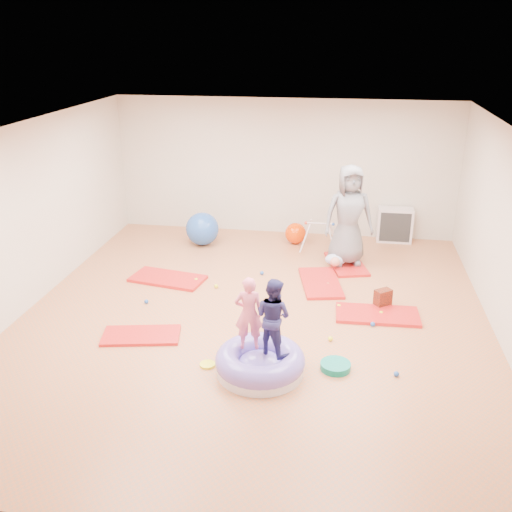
# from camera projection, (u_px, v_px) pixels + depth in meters

# --- Properties ---
(room) EXTENTS (7.01, 8.01, 2.81)m
(room) POSITION_uv_depth(u_px,v_px,m) (253.00, 231.00, 8.06)
(room) COLOR #C26A3B
(room) RESTS_ON ground
(gym_mat_front_left) EXTENTS (1.17, 0.74, 0.05)m
(gym_mat_front_left) POSITION_uv_depth(u_px,v_px,m) (141.00, 335.00, 8.07)
(gym_mat_front_left) COLOR red
(gym_mat_front_left) RESTS_ON ground
(gym_mat_mid_left) EXTENTS (1.35, 0.85, 0.05)m
(gym_mat_mid_left) POSITION_uv_depth(u_px,v_px,m) (168.00, 279.00, 9.89)
(gym_mat_mid_left) COLOR red
(gym_mat_mid_left) RESTS_ON ground
(gym_mat_center_back) EXTENTS (0.86, 1.34, 0.05)m
(gym_mat_center_back) POSITION_uv_depth(u_px,v_px,m) (321.00, 283.00, 9.73)
(gym_mat_center_back) COLOR red
(gym_mat_center_back) RESTS_ON ground
(gym_mat_right) EXTENTS (1.26, 0.66, 0.05)m
(gym_mat_right) POSITION_uv_depth(u_px,v_px,m) (377.00, 315.00, 8.64)
(gym_mat_right) COLOR red
(gym_mat_right) RESTS_ON ground
(gym_mat_rear_right) EXTENTS (0.87, 1.28, 0.05)m
(gym_mat_rear_right) POSITION_uv_depth(u_px,v_px,m) (346.00, 264.00, 10.52)
(gym_mat_rear_right) COLOR red
(gym_mat_rear_right) RESTS_ON ground
(inflatable_cushion) EXTENTS (1.14, 1.14, 0.36)m
(inflatable_cushion) POSITION_uv_depth(u_px,v_px,m) (260.00, 363.00, 7.19)
(inflatable_cushion) COLOR silver
(inflatable_cushion) RESTS_ON ground
(child_pink) EXTENTS (0.39, 0.29, 0.98)m
(child_pink) POSITION_uv_depth(u_px,v_px,m) (249.00, 310.00, 7.07)
(child_pink) COLOR #EB6684
(child_pink) RESTS_ON inflatable_cushion
(child_navy) EXTENTS (0.61, 0.57, 1.00)m
(child_navy) POSITION_uv_depth(u_px,v_px,m) (273.00, 313.00, 6.96)
(child_navy) COLOR navy
(child_navy) RESTS_ON inflatable_cushion
(adult_caregiver) EXTENTS (1.01, 0.78, 1.83)m
(adult_caregiver) POSITION_uv_depth(u_px,v_px,m) (349.00, 215.00, 10.19)
(adult_caregiver) COLOR slate
(adult_caregiver) RESTS_ON gym_mat_rear_right
(infant) EXTENTS (0.37, 0.38, 0.22)m
(infant) POSITION_uv_depth(u_px,v_px,m) (335.00, 260.00, 10.33)
(infant) COLOR silver
(infant) RESTS_ON gym_mat_rear_right
(ball_pit_balls) EXTENTS (3.85, 2.95, 0.07)m
(ball_pit_balls) POSITION_uv_depth(u_px,v_px,m) (292.00, 305.00, 8.92)
(ball_pit_balls) COLOR yellow
(ball_pit_balls) RESTS_ON ground
(exercise_ball_blue) EXTENTS (0.66, 0.66, 0.66)m
(exercise_ball_blue) POSITION_uv_depth(u_px,v_px,m) (202.00, 229.00, 11.42)
(exercise_ball_blue) COLOR #2551A9
(exercise_ball_blue) RESTS_ON ground
(exercise_ball_orange) EXTENTS (0.42, 0.42, 0.42)m
(exercise_ball_orange) POSITION_uv_depth(u_px,v_px,m) (296.00, 233.00, 11.53)
(exercise_ball_orange) COLOR #E73800
(exercise_ball_orange) RESTS_ON ground
(infant_play_gym) EXTENTS (0.72, 0.68, 0.55)m
(infant_play_gym) POSITION_uv_depth(u_px,v_px,m) (319.00, 232.00, 11.16)
(infant_play_gym) COLOR silver
(infant_play_gym) RESTS_ON ground
(cube_shelf) EXTENTS (0.70, 0.34, 0.70)m
(cube_shelf) POSITION_uv_depth(u_px,v_px,m) (395.00, 225.00, 11.59)
(cube_shelf) COLOR silver
(cube_shelf) RESTS_ON ground
(balance_disc) EXTENTS (0.39, 0.39, 0.09)m
(balance_disc) POSITION_uv_depth(u_px,v_px,m) (335.00, 366.00, 7.30)
(balance_disc) COLOR #0A7D6B
(balance_disc) RESTS_ON ground
(backpack) EXTENTS (0.30, 0.28, 0.30)m
(backpack) POSITION_uv_depth(u_px,v_px,m) (383.00, 298.00, 8.89)
(backpack) COLOR #932305
(backpack) RESTS_ON ground
(yellow_toy) EXTENTS (0.20, 0.20, 0.03)m
(yellow_toy) POSITION_uv_depth(u_px,v_px,m) (207.00, 365.00, 7.38)
(yellow_toy) COLOR yellow
(yellow_toy) RESTS_ON ground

